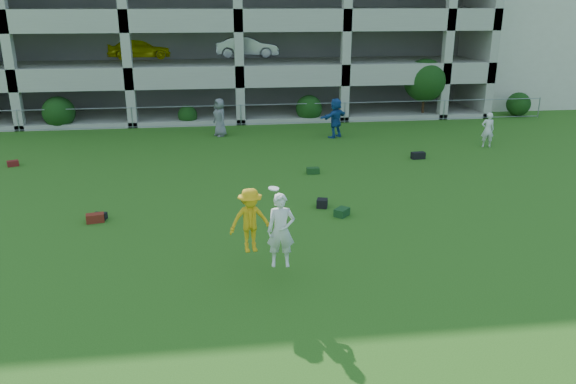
{
  "coord_description": "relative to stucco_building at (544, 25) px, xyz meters",
  "views": [
    {
      "loc": [
        -1.44,
        -12.45,
        6.74
      ],
      "look_at": [
        0.59,
        3.0,
        1.4
      ],
      "focal_mm": 35.0,
      "sensor_mm": 36.0,
      "label": 1
    }
  ],
  "objects": [
    {
      "name": "crate_d",
      "position": [
        -20.93,
        -22.71,
        -4.85
      ],
      "size": [
        0.44,
        0.44,
        0.3
      ],
      "primitive_type": "cube",
      "rotation": [
        0.0,
        0.0,
        -0.3
      ],
      "color": "black",
      "rests_on": "ground"
    },
    {
      "name": "ground",
      "position": [
        -23.0,
        -28.0,
        -5.0
      ],
      "size": [
        100.0,
        100.0,
        0.0
      ],
      "primitive_type": "plane",
      "color": "#235114",
      "rests_on": "ground"
    },
    {
      "name": "fence",
      "position": [
        -23.0,
        -9.0,
        -4.39
      ],
      "size": [
        36.06,
        0.06,
        1.2
      ],
      "color": "gray",
      "rests_on": "ground"
    },
    {
      "name": "bag_red_f",
      "position": [
        -33.13,
        -16.01,
        -4.88
      ],
      "size": [
        0.52,
        0.44,
        0.24
      ],
      "primitive_type": "cube",
      "rotation": [
        0.0,
        0.0,
        0.41
      ],
      "color": "#5B0F14",
      "rests_on": "ground"
    },
    {
      "name": "bag_black_b",
      "position": [
        -28.28,
        -22.87,
        -4.89
      ],
      "size": [
        0.44,
        0.33,
        0.22
      ],
      "primitive_type": "cube",
      "rotation": [
        0.0,
        0.0,
        -0.21
      ],
      "color": "black",
      "rests_on": "ground"
    },
    {
      "name": "bag_green_g",
      "position": [
        -20.56,
        -18.76,
        -4.88
      ],
      "size": [
        0.51,
        0.31,
        0.25
      ],
      "primitive_type": "cube",
      "rotation": [
        0.0,
        0.0,
        0.02
      ],
      "color": "#163D17",
      "rests_on": "ground"
    },
    {
      "name": "shrub_row",
      "position": [
        -18.41,
        -8.3,
        -3.49
      ],
      "size": [
        34.38,
        2.52,
        3.5
      ],
      "color": "#163D11",
      "rests_on": "ground"
    },
    {
      "name": "stucco_building",
      "position": [
        0.0,
        0.0,
        0.0
      ],
      "size": [
        16.0,
        14.0,
        10.0
      ],
      "primitive_type": "cube",
      "color": "beige",
      "rests_on": "ground"
    },
    {
      "name": "bag_black_e",
      "position": [
        -15.49,
        -17.12,
        -4.85
      ],
      "size": [
        0.62,
        0.35,
        0.3
      ],
      "primitive_type": "cube",
      "rotation": [
        0.0,
        0.0,
        0.09
      ],
      "color": "black",
      "rests_on": "ground"
    },
    {
      "name": "bystander_d",
      "position": [
        -18.31,
        -12.53,
        -3.99
      ],
      "size": [
        1.85,
        1.64,
        2.03
      ],
      "primitive_type": "imported",
      "rotation": [
        0.0,
        0.0,
        3.81
      ],
      "color": "#1F4B91",
      "rests_on": "ground"
    },
    {
      "name": "bystander_e",
      "position": [
        -11.48,
        -15.49,
        -4.16
      ],
      "size": [
        0.67,
        0.49,
        1.69
      ],
      "primitive_type": "imported",
      "rotation": [
        0.0,
        0.0,
        2.99
      ],
      "color": "silver",
      "rests_on": "ground"
    },
    {
      "name": "bag_red_a",
      "position": [
        -28.39,
        -23.1,
        -4.86
      ],
      "size": [
        0.6,
        0.4,
        0.28
      ],
      "primitive_type": "cube",
      "rotation": [
        0.0,
        0.0,
        0.19
      ],
      "color": "#541C0E",
      "rests_on": "ground"
    },
    {
      "name": "bag_green_c",
      "position": [
        -20.44,
        -23.59,
        -4.87
      ],
      "size": [
        0.6,
        0.61,
        0.26
      ],
      "primitive_type": "cube",
      "rotation": [
        0.0,
        0.0,
        0.83
      ],
      "color": "#153B18",
      "rests_on": "ground"
    },
    {
      "name": "bystander_c",
      "position": [
        -24.21,
        -11.45,
        -4.02
      ],
      "size": [
        0.99,
        1.13,
        1.95
      ],
      "primitive_type": "imported",
      "rotation": [
        0.0,
        0.0,
        -1.1
      ],
      "color": "slate",
      "rests_on": "ground"
    },
    {
      "name": "parking_garage",
      "position": [
        -23.01,
        -0.3,
        1.01
      ],
      "size": [
        30.0,
        14.0,
        12.0
      ],
      "color": "#9E998C",
      "rests_on": "ground"
    },
    {
      "name": "frisbee_contest",
      "position": [
        -23.43,
        -27.37,
        -3.59
      ],
      "size": [
        1.67,
        1.37,
        1.93
      ],
      "color": "gold",
      "rests_on": "ground"
    }
  ]
}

